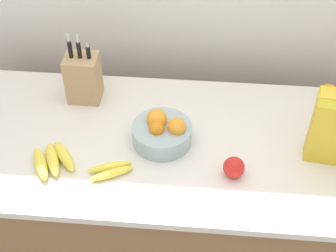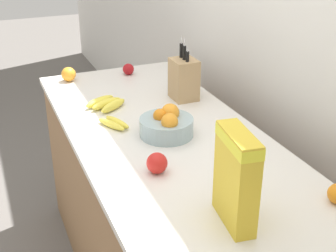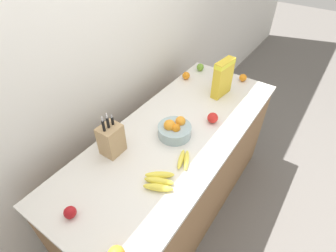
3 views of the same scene
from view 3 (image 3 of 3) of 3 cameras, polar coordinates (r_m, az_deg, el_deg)
name	(u,v)px [view 3 (image 3 of 3)]	position (r m, az deg, el deg)	size (l,w,h in m)	color
ground_plane	(174,203)	(2.59, 1.37, -16.44)	(14.00, 14.00, 0.00)	slate
wall_back	(106,60)	(2.00, -13.36, 13.80)	(9.00, 0.06, 2.60)	silver
counter	(175,172)	(2.22, 1.56, -10.08)	(2.02, 0.81, 0.91)	olive
knife_block	(111,139)	(1.71, -12.25, -2.86)	(0.14, 0.12, 0.32)	tan
cereal_box	(223,77)	(2.22, 11.89, 10.47)	(0.21, 0.10, 0.31)	gold
fruit_bowl	(175,129)	(1.83, 1.43, -0.76)	(0.24, 0.24, 0.13)	#99B2B7
banana_bunch_left	(159,181)	(1.57, -1.99, -11.89)	(0.21, 0.22, 0.04)	yellow
banana_bunch_right	(184,160)	(1.68, 3.44, -7.32)	(0.18, 0.13, 0.03)	yellow
apple_rear	(70,212)	(1.53, -20.55, -17.21)	(0.07, 0.07, 0.07)	#A31419
apple_front	(213,118)	(1.97, 9.69, 1.75)	(0.08, 0.08, 0.08)	red
apple_by_knife_block	(200,67)	(2.62, 7.03, 12.59)	(0.07, 0.07, 0.07)	#6B9E33
orange_mid_left	(243,78)	(2.52, 16.00, 10.08)	(0.07, 0.07, 0.07)	orange
orange_front_right	(186,76)	(2.46, 3.96, 10.90)	(0.07, 0.07, 0.07)	orange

